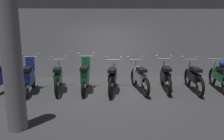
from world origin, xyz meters
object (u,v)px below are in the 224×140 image
Objects in this scene: motorbike_slot_6 at (165,76)px; motorbike_slot_0 at (3,76)px; motorbike_slot_2 at (58,77)px; motorbike_slot_3 at (85,76)px; motorbike_slot_4 at (113,78)px; motorbike_slot_7 at (193,77)px; support_pillar at (12,66)px; motorbike_slot_8 at (219,75)px; motorbike_slot_1 at (29,77)px; motorbike_slot_5 at (139,77)px.

motorbike_slot_0 is at bearing 179.71° from motorbike_slot_6.
motorbike_slot_2 is 0.94m from motorbike_slot_3.
motorbike_slot_4 and motorbike_slot_7 have the same top height.
motorbike_slot_2 is at bearing 177.54° from motorbike_slot_7.
support_pillar reaches higher than motorbike_slot_0.
motorbike_slot_8 is (1.86, -0.12, 0.03)m from motorbike_slot_6.
motorbike_slot_4 is 3.72m from motorbike_slot_8.
motorbike_slot_0 is 0.93m from motorbike_slot_1.
motorbike_slot_1 is 6.52m from motorbike_slot_8.
motorbike_slot_0 is 7.44m from motorbike_slot_8.
support_pillar is at bearing -145.65° from motorbike_slot_6.
motorbike_slot_4 and motorbike_slot_6 have the same top height.
motorbike_slot_1 is 0.58× the size of support_pillar.
motorbike_slot_8 is (2.80, -0.02, 0.03)m from motorbike_slot_5.
support_pillar reaches higher than motorbike_slot_8.
motorbike_slot_2 is 2.79m from motorbike_slot_5.
motorbike_slot_8 is at bearing -0.33° from motorbike_slot_5.
motorbike_slot_0 is at bearing 177.65° from motorbike_slot_3.
motorbike_slot_6 is (4.66, 0.13, -0.04)m from motorbike_slot_1.
motorbike_slot_8 is at bearing -0.44° from motorbike_slot_3.
motorbike_slot_0 is 1.00× the size of motorbike_slot_3.
motorbike_slot_4 is 1.87m from motorbike_slot_6.
support_pillar is (-1.30, -2.71, 0.91)m from motorbike_slot_3.
motorbike_slot_2 reaches higher than motorbike_slot_8.
motorbike_slot_1 is 0.86× the size of motorbike_slot_5.
motorbike_slot_2 is 4.66m from motorbike_slot_7.
motorbike_slot_7 is at bearing -1.31° from motorbike_slot_3.
support_pillar is at bearing -115.62° from motorbike_slot_3.
motorbike_slot_0 reaches higher than motorbike_slot_7.
motorbike_slot_1 is 1.87m from motorbike_slot_3.
motorbike_slot_5 and motorbike_slot_7 have the same top height.
support_pillar is (-5.02, -2.63, 0.95)m from motorbike_slot_7.
motorbike_slot_4 is at bearing 179.63° from motorbike_slot_7.
support_pillar is (-3.15, -2.69, 0.95)m from motorbike_slot_5.
motorbike_slot_0 and motorbike_slot_1 have the same top height.
motorbike_slot_0 is 0.86× the size of motorbike_slot_2.
support_pillar is at bearing -97.38° from motorbike_slot_2.
motorbike_slot_5 is 4.25m from support_pillar.
motorbike_slot_4 is (3.72, -0.18, -0.04)m from motorbike_slot_0.
motorbike_slot_2 is 1.88m from motorbike_slot_4.
motorbike_slot_4 is (2.80, -0.02, -0.04)m from motorbike_slot_1.
motorbike_slot_5 is 0.68× the size of support_pillar.
motorbike_slot_8 is 0.68× the size of support_pillar.
motorbike_slot_2 is 1.00× the size of motorbike_slot_8.
motorbike_slot_4 is 0.92m from motorbike_slot_5.
motorbike_slot_7 is at bearing -2.46° from motorbike_slot_2.
motorbike_slot_7 is (2.79, -0.02, 0.00)m from motorbike_slot_4.
support_pillar is (0.57, -2.67, 0.91)m from motorbike_slot_1.
motorbike_slot_5 and motorbike_slot_6 have the same top height.
motorbike_slot_5 is 1.00× the size of motorbike_slot_6.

